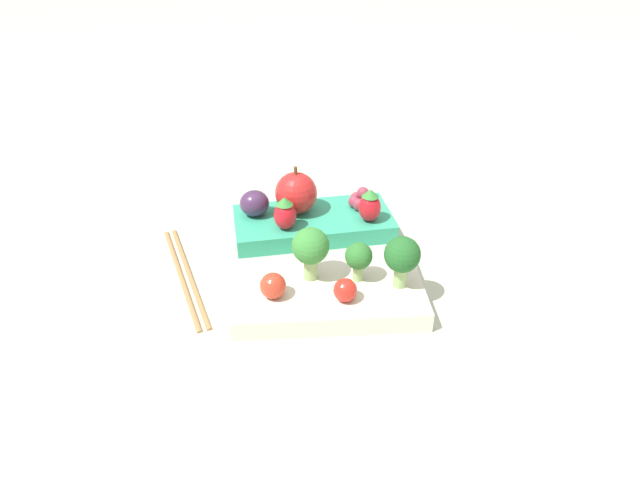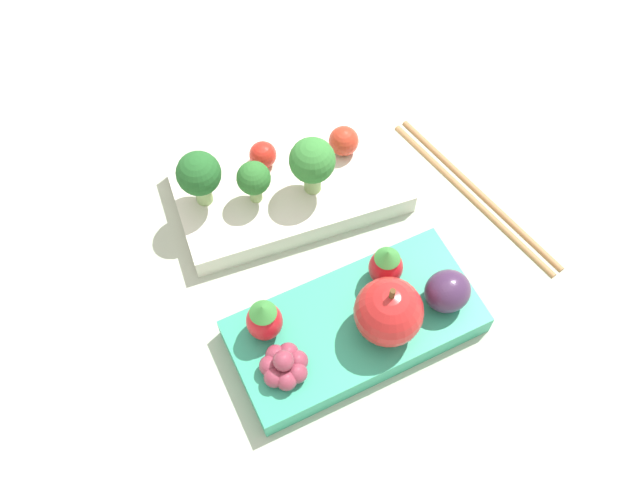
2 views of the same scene
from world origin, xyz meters
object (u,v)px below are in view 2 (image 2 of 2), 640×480
(broccoli_floret_0, at_px, (312,162))
(cherry_tomato_1, at_px, (262,155))
(cherry_tomato_0, at_px, (344,141))
(strawberry_1, at_px, (264,320))
(bento_box_savoury, at_px, (289,187))
(broccoli_floret_2, at_px, (254,179))
(bento_box_fruit, at_px, (355,326))
(grape_cluster, at_px, (284,366))
(chopsticks_pair, at_px, (475,193))
(broccoli_floret_1, at_px, (199,175))
(strawberry_0, at_px, (386,266))
(apple, at_px, (389,312))
(plum, at_px, (448,291))

(broccoli_floret_0, distance_m, cherry_tomato_1, 0.06)
(cherry_tomato_0, height_order, strawberry_1, strawberry_1)
(bento_box_savoury, relative_size, broccoli_floret_2, 4.66)
(broccoli_floret_0, bearing_deg, broccoli_floret_2, 168.53)
(cherry_tomato_0, bearing_deg, bento_box_fruit, -111.31)
(grape_cluster, relative_size, chopsticks_pair, 0.19)
(bento_box_fruit, bearing_deg, broccoli_floret_1, 114.43)
(bento_box_fruit, distance_m, chopsticks_pair, 0.18)
(broccoli_floret_0, height_order, strawberry_0, broccoli_floret_0)
(bento_box_fruit, relative_size, strawberry_0, 4.78)
(bento_box_fruit, height_order, chopsticks_pair, bento_box_fruit)
(chopsticks_pair, bearing_deg, bento_box_savoury, 155.88)
(strawberry_0, bearing_deg, chopsticks_pair, 23.79)
(bento_box_fruit, xyz_separation_m, broccoli_floret_0, (0.02, 0.13, 0.05))
(apple, distance_m, grape_cluster, 0.09)
(broccoli_floret_0, distance_m, broccoli_floret_2, 0.05)
(apple, bearing_deg, grape_cluster, -178.97)
(bento_box_fruit, distance_m, strawberry_0, 0.06)
(broccoli_floret_1, relative_size, cherry_tomato_0, 2.13)
(apple, distance_m, strawberry_1, 0.10)
(broccoli_floret_0, height_order, plum, broccoli_floret_0)
(bento_box_savoury, height_order, strawberry_1, strawberry_1)
(broccoli_floret_2, distance_m, apple, 0.17)
(strawberry_0, xyz_separation_m, chopsticks_pair, (0.12, 0.05, -0.04))
(cherry_tomato_0, distance_m, chopsticks_pair, 0.13)
(cherry_tomato_0, distance_m, strawberry_1, 0.19)
(broccoli_floret_1, bearing_deg, apple, -61.94)
(cherry_tomato_0, bearing_deg, broccoli_floret_2, -169.44)
(cherry_tomato_0, distance_m, grape_cluster, 0.22)
(broccoli_floret_0, height_order, apple, apple)
(broccoli_floret_0, relative_size, cherry_tomato_1, 2.47)
(strawberry_1, relative_size, chopsticks_pair, 0.21)
(strawberry_1, bearing_deg, bento_box_fruit, -16.82)
(broccoli_floret_0, bearing_deg, cherry_tomato_0, 32.76)
(strawberry_0, bearing_deg, broccoli_floret_1, 129.56)
(broccoli_floret_0, xyz_separation_m, chopsticks_pair, (0.14, -0.05, -0.06))
(cherry_tomato_1, relative_size, chopsticks_pair, 0.12)
(apple, height_order, chopsticks_pair, apple)
(broccoli_floret_2, bearing_deg, apple, -72.20)
(broccoli_floret_2, bearing_deg, broccoli_floret_1, 158.38)
(bento_box_fruit, height_order, broccoli_floret_2, broccoli_floret_2)
(plum, bearing_deg, cherry_tomato_1, 114.18)
(broccoli_floret_1, xyz_separation_m, cherry_tomato_1, (0.06, 0.02, -0.03))
(bento_box_fruit, relative_size, plum, 5.45)
(cherry_tomato_0, bearing_deg, broccoli_floret_0, -147.24)
(broccoli_floret_2, relative_size, strawberry_0, 1.05)
(cherry_tomato_1, distance_m, plum, 0.21)
(plum, bearing_deg, apple, -178.68)
(broccoli_floret_0, relative_size, broccoli_floret_2, 1.35)
(broccoli_floret_1, height_order, strawberry_0, broccoli_floret_1)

